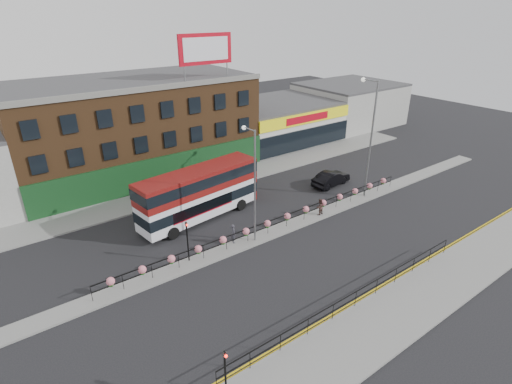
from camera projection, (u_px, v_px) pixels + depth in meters
ground at (277, 231)px, 33.31m from camera, size 120.00×120.00×0.00m
south_pavement at (400, 310)px, 24.51m from camera, size 60.00×4.00×0.15m
north_pavement at (206, 184)px, 42.05m from camera, size 60.00×4.00×0.15m
median at (277, 230)px, 33.28m from camera, size 60.00×1.60×0.15m
yellow_line_inner at (370, 292)px, 26.22m from camera, size 60.00×0.10×0.01m
yellow_line_outer at (372, 293)px, 26.08m from camera, size 60.00×0.10×0.01m
brick_building at (135, 127)px, 43.60m from camera, size 25.00×12.21×10.30m
supermarket at (277, 121)px, 55.34m from camera, size 15.00×12.25×5.30m
warehouse_east at (349, 104)px, 63.12m from camera, size 14.50×12.00×6.30m
billboard at (205, 49)px, 40.06m from camera, size 6.00×0.29×4.40m
median_railing at (278, 220)px, 32.87m from camera, size 30.04×0.56×1.23m
south_railing at (356, 295)px, 24.45m from camera, size 20.04×0.05×1.12m
double_decker_bus at (199, 189)px, 34.25m from camera, size 11.58×4.16×4.58m
car at (331, 179)px, 41.63m from camera, size 2.62×4.97×1.52m
pedestrian_a at (233, 233)px, 31.16m from camera, size 0.80×0.71×1.59m
pedestrian_b at (320, 207)px, 35.39m from camera, size 0.81×0.67×1.52m
lamp_column_west at (253, 177)px, 29.70m from camera, size 0.32×1.59×9.05m
lamp_column_east at (370, 130)px, 36.79m from camera, size 0.40×1.95×11.12m
traffic_light_south at (225, 366)px, 17.78m from camera, size 0.15×0.28×3.65m
traffic_light_median at (187, 233)px, 28.26m from camera, size 0.15×0.28×3.65m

